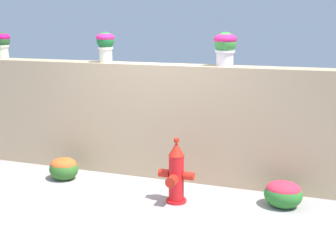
{
  "coord_description": "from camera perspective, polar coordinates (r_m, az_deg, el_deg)",
  "views": [
    {
      "loc": [
        2.14,
        -4.77,
        2.22
      ],
      "look_at": [
        0.15,
        0.95,
        0.95
      ],
      "focal_mm": 47.93,
      "sensor_mm": 36.0,
      "label": 1
    }
  ],
  "objects": [
    {
      "name": "flower_bush_right",
      "position": [
        5.71,
        14.44,
        -9.57
      ],
      "size": [
        0.46,
        0.42,
        0.33
      ],
      "color": "#2E772E",
      "rests_on": "ground"
    },
    {
      "name": "stone_wall",
      "position": [
        6.45,
        -0.68,
        -0.74
      ],
      "size": [
        6.19,
        0.39,
        1.63
      ],
      "primitive_type": "cube",
      "color": "tan",
      "rests_on": "ground"
    },
    {
      "name": "fire_hydrant",
      "position": [
        5.59,
        1.03,
        -7.52
      ],
      "size": [
        0.45,
        0.37,
        0.82
      ],
      "color": "red",
      "rests_on": "ground"
    },
    {
      "name": "potted_plant_0",
      "position": [
        7.64,
        -20.38,
        8.7
      ],
      "size": [
        0.27,
        0.27,
        0.42
      ],
      "color": "beige",
      "rests_on": "stone_wall"
    },
    {
      "name": "flower_bush_left",
      "position": [
        6.62,
        -13.12,
        -6.53
      ],
      "size": [
        0.42,
        0.38,
        0.33
      ],
      "color": "#336726",
      "rests_on": "ground"
    },
    {
      "name": "potted_plant_1",
      "position": [
        6.62,
        -7.97,
        9.03
      ],
      "size": [
        0.26,
        0.26,
        0.44
      ],
      "color": "beige",
      "rests_on": "stone_wall"
    },
    {
      "name": "ground_plane",
      "position": [
        5.68,
        -4.68,
        -11.22
      ],
      "size": [
        24.0,
        24.0,
        0.0
      ],
      "primitive_type": "plane",
      "color": "#9B9493"
    },
    {
      "name": "potted_plant_2",
      "position": [
        6.07,
        7.28,
        8.77
      ],
      "size": [
        0.31,
        0.31,
        0.45
      ],
      "color": "silver",
      "rests_on": "stone_wall"
    }
  ]
}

